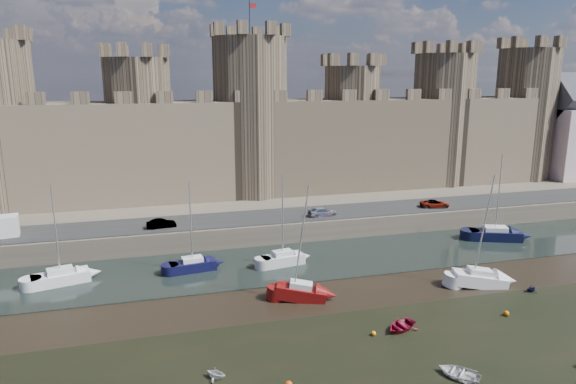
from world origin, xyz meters
name	(u,v)px	position (x,y,z in m)	size (l,w,h in m)	color
water_channel	(278,263)	(0.00, 24.00, 0.04)	(160.00, 12.00, 0.08)	black
quay	(228,186)	(0.00, 60.00, 1.25)	(160.00, 60.00, 2.50)	#4C443A
road	(259,217)	(0.00, 34.00, 2.55)	(160.00, 7.00, 0.10)	black
castle	(234,134)	(-0.64, 48.00, 11.67)	(108.50, 11.00, 29.00)	#42382B
car_1	(161,224)	(-12.03, 32.52, 3.06)	(1.19, 3.40, 1.12)	gray
car_2	(323,212)	(8.07, 32.48, 3.07)	(1.58, 3.90, 1.13)	gray
car_3	(435,204)	(24.25, 32.60, 3.04)	(1.79, 3.89, 1.08)	gray
sailboat_0	(61,277)	(-22.07, 24.14, 0.78)	(5.69, 3.36, 9.99)	silver
sailboat_1	(193,264)	(-9.19, 24.15, 0.76)	(4.94, 2.45, 9.50)	black
sailboat_2	(283,258)	(0.40, 23.34, 0.81)	(4.89, 2.56, 10.06)	silver
sailboat_3	(495,234)	(28.20, 24.79, 0.82)	(6.59, 4.47, 10.77)	black
sailboat_4	(301,292)	(-0.17, 14.50, 0.78)	(4.95, 3.19, 10.80)	#660B0B
sailboat_5	(479,278)	(17.61, 12.95, 0.79)	(5.47, 3.18, 11.10)	white
dinghy_2	(459,373)	(6.72, -0.27, 0.30)	(2.04, 0.59, 2.85)	silver
dinghy_3	(216,373)	(-9.37, 3.95, 0.40)	(1.30, 0.80, 1.51)	silver
dinghy_4	(401,327)	(6.01, 6.84, 0.30)	(2.08, 0.60, 2.92)	maroon
dinghy_7	(531,289)	(21.55, 10.39, 0.33)	(1.08, 0.66, 1.25)	black
buoy_1	(373,333)	(3.48, 6.59, 0.20)	(0.39, 0.39, 0.39)	orange
buoy_3	(506,313)	(15.93, 6.71, 0.24)	(0.48, 0.48, 0.48)	#D86509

